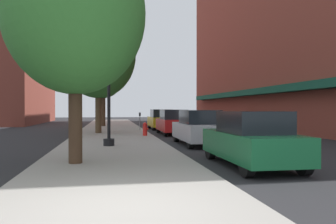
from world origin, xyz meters
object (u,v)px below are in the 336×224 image
Objects in this scene: tree_far at (75,14)px; lamppost at (109,75)px; car_green at (251,139)px; tree_near at (103,74)px; car_red at (173,122)px; fire_hydrant at (145,129)px; car_silver at (199,128)px; parking_meter_near at (140,119)px; car_yellow at (161,120)px; tree_mid at (98,55)px.

lamppost is at bearing 78.34° from tree_far.
tree_far is 1.59× the size of car_green.
tree_near reaches higher than car_red.
car_silver reaches higher than fire_hydrant.
car_yellow is (1.95, 2.28, -0.14)m from parking_meter_near.
lamppost is 7.47× the size of fire_hydrant.
car_red is at bearing 66.82° from tree_far.
lamppost is at bearing -168.25° from car_silver.
car_silver is at bearing -89.71° from car_red.
fire_hydrant is 11.16m from tree_far.
lamppost is at bearing -111.78° from fire_hydrant.
car_green is 6.16m from car_silver.
car_red is at bearing -92.01° from car_yellow.
parking_meter_near is 3.95m from car_red.
car_silver is (4.23, 0.74, -2.39)m from lamppost.
parking_meter_near is 0.16× the size of tree_mid.
tree_far is (-0.25, -12.70, -0.71)m from tree_mid.
car_green is (1.95, -16.31, -0.14)m from parking_meter_near.
parking_meter_near is 16.28m from tree_far.
tree_far reaches higher than car_silver.
tree_near is 1.03× the size of tree_far.
car_silver is (4.79, -16.31, -4.09)m from tree_near.
car_silver is (4.94, -7.29, -4.44)m from tree_mid.
tree_near reaches higher than car_yellow.
fire_hydrant is 0.60× the size of parking_meter_near.
car_green is (4.94, -13.45, -4.44)m from tree_mid.
car_silver is at bearing -79.12° from parking_meter_near.
tree_far is 1.59× the size of car_yellow.
parking_meter_near is 0.30× the size of car_red.
parking_meter_near is at bearing 88.27° from fire_hydrant.
lamppost is 0.84× the size of tree_near.
car_green is (5.19, -0.76, -3.73)m from tree_far.
car_red is (1.95, -3.43, -0.14)m from parking_meter_near.
lamppost is at bearing -84.95° from tree_mid.
parking_meter_near is 7.85m from tree_near.
fire_hydrant is at bearing -133.97° from car_red.
tree_far is (-3.24, -15.55, 3.59)m from parking_meter_near.
lamppost is 4.91m from car_silver.
parking_meter_near is at bearing 95.56° from car_green.
fire_hydrant is 0.18× the size of car_green.
car_red and car_yellow have the same top height.
car_yellow reaches higher than fire_hydrant.
tree_near is at bearing 116.83° from car_red.
parking_meter_near is 0.19× the size of tree_far.
tree_mid is 8.39m from car_yellow.
parking_meter_near is (0.17, 5.61, 0.43)m from fire_hydrant.
car_green is 12.87m from car_red.
lamppost reaches higher than car_green.
lamppost reaches higher than parking_meter_near.
tree_near is 1.64× the size of car_yellow.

